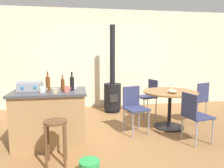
# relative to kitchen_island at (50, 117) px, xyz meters

# --- Properties ---
(ground_plane) EXTENTS (8.80, 8.80, 0.00)m
(ground_plane) POSITION_rel_kitchen_island_xyz_m (1.17, 0.08, -0.45)
(ground_plane) COLOR olive
(back_wall) EXTENTS (8.00, 0.10, 2.70)m
(back_wall) POSITION_rel_kitchen_island_xyz_m (1.17, 2.45, 0.90)
(back_wall) COLOR beige
(back_wall) RESTS_ON ground_plane
(kitchen_island) EXTENTS (1.18, 0.77, 0.90)m
(kitchen_island) POSITION_rel_kitchen_island_xyz_m (0.00, 0.00, 0.00)
(kitchen_island) COLOR #A37A4C
(kitchen_island) RESTS_ON ground_plane
(wooden_stool) EXTENTS (0.31, 0.31, 0.61)m
(wooden_stool) POSITION_rel_kitchen_island_xyz_m (0.15, -0.71, -0.01)
(wooden_stool) COLOR brown
(wooden_stool) RESTS_ON ground_plane
(dining_table) EXTENTS (1.07, 1.07, 0.75)m
(dining_table) POSITION_rel_kitchen_island_xyz_m (2.29, 0.41, 0.13)
(dining_table) COLOR black
(dining_table) RESTS_ON ground_plane
(folding_chair_near) EXTENTS (0.52, 0.52, 0.88)m
(folding_chair_near) POSITION_rel_kitchen_island_xyz_m (3.03, 0.61, 0.08)
(folding_chair_near) COLOR navy
(folding_chair_near) RESTS_ON ground_plane
(folding_chair_far) EXTENTS (0.49, 0.49, 0.88)m
(folding_chair_far) POSITION_rel_kitchen_island_xyz_m (2.13, 1.24, 0.07)
(folding_chair_far) COLOR navy
(folding_chair_far) RESTS_ON ground_plane
(folding_chair_left) EXTENTS (0.49, 0.49, 0.87)m
(folding_chair_left) POSITION_rel_kitchen_island_xyz_m (1.51, 0.26, 0.07)
(folding_chair_left) COLOR navy
(folding_chair_left) RESTS_ON ground_plane
(folding_chair_right) EXTENTS (0.47, 0.47, 0.85)m
(folding_chair_right) POSITION_rel_kitchen_island_xyz_m (2.37, -0.38, 0.05)
(folding_chair_right) COLOR navy
(folding_chair_right) RESTS_ON ground_plane
(wood_stove) EXTENTS (0.44, 0.45, 2.20)m
(wood_stove) POSITION_rel_kitchen_island_xyz_m (1.34, 1.76, 0.09)
(wood_stove) COLOR black
(wood_stove) RESTS_ON ground_plane
(toolbox) EXTENTS (0.39, 0.25, 0.15)m
(toolbox) POSITION_rel_kitchen_island_xyz_m (-0.31, 0.10, 0.52)
(toolbox) COLOR gray
(toolbox) RESTS_ON kitchen_island
(bottle_0) EXTENTS (0.07, 0.07, 0.31)m
(bottle_0) POSITION_rel_kitchen_island_xyz_m (0.37, -0.02, 0.56)
(bottle_0) COLOR black
(bottle_0) RESTS_ON kitchen_island
(bottle_1) EXTENTS (0.06, 0.06, 0.26)m
(bottle_1) POSITION_rel_kitchen_island_xyz_m (0.22, -0.02, 0.55)
(bottle_1) COLOR #603314
(bottle_1) RESTS_ON kitchen_island
(bottle_2) EXTENTS (0.07, 0.07, 0.32)m
(bottle_2) POSITION_rel_kitchen_island_xyz_m (-0.02, -0.00, 0.57)
(bottle_2) COLOR #603314
(bottle_2) RESTS_ON kitchen_island
(cup_0) EXTENTS (0.12, 0.08, 0.10)m
(cup_0) POSITION_rel_kitchen_island_xyz_m (0.28, -0.15, 0.50)
(cup_0) COLOR #DB6651
(cup_0) RESTS_ON kitchen_island
(cup_1) EXTENTS (0.13, 0.09, 0.09)m
(cup_1) POSITION_rel_kitchen_island_xyz_m (-0.09, -0.12, 0.49)
(cup_1) COLOR white
(cup_1) RESTS_ON kitchen_island
(cup_2) EXTENTS (0.12, 0.08, 0.09)m
(cup_2) POSITION_rel_kitchen_island_xyz_m (0.39, 0.14, 0.49)
(cup_2) COLOR white
(cup_2) RESTS_ON kitchen_island
(cup_3) EXTENTS (0.12, 0.08, 0.08)m
(cup_3) POSITION_rel_kitchen_island_xyz_m (0.11, -0.24, 0.49)
(cup_3) COLOR tan
(cup_3) RESTS_ON kitchen_island
(wine_glass) EXTENTS (0.07, 0.07, 0.14)m
(wine_glass) POSITION_rel_kitchen_island_xyz_m (2.43, 0.68, 0.41)
(wine_glass) COLOR silver
(wine_glass) RESTS_ON dining_table
(serving_bowl) EXTENTS (0.18, 0.18, 0.07)m
(serving_bowl) POSITION_rel_kitchen_island_xyz_m (2.24, 0.20, 0.33)
(serving_bowl) COLOR tan
(serving_bowl) RESTS_ON dining_table
(plastic_bucket) EXTENTS (0.26, 0.26, 0.20)m
(plastic_bucket) POSITION_rel_kitchen_island_xyz_m (0.58, -1.08, -0.35)
(plastic_bucket) COLOR green
(plastic_bucket) RESTS_ON ground_plane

